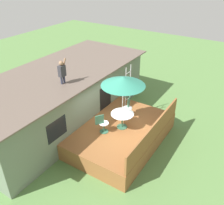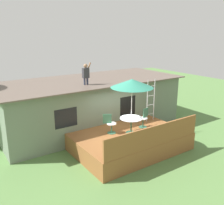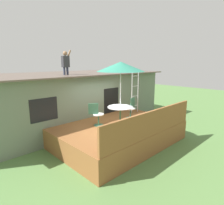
# 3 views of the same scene
# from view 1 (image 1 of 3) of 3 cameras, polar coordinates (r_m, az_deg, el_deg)

# --- Properties ---
(ground_plane) EXTENTS (40.00, 40.00, 0.00)m
(ground_plane) POSITION_cam_1_polar(r_m,az_deg,el_deg) (11.96, 1.92, -8.89)
(ground_plane) COLOR #567F42
(house) EXTENTS (10.50, 4.50, 2.76)m
(house) POSITION_cam_1_polar(r_m,az_deg,el_deg) (13.06, -11.64, 1.41)
(house) COLOR slate
(house) RESTS_ON ground
(deck) EXTENTS (5.06, 3.45, 0.80)m
(deck) POSITION_cam_1_polar(r_m,az_deg,el_deg) (11.71, 1.95, -7.37)
(deck) COLOR brown
(deck) RESTS_ON ground
(deck_railing) EXTENTS (4.96, 0.08, 0.90)m
(deck_railing) POSITION_cam_1_polar(r_m,az_deg,el_deg) (10.63, 9.85, -6.60)
(deck_railing) COLOR brown
(deck_railing) RESTS_ON deck
(patio_table) EXTENTS (1.04, 1.04, 0.74)m
(patio_table) POSITION_cam_1_polar(r_m,az_deg,el_deg) (11.17, 2.40, -3.26)
(patio_table) COLOR #33664C
(patio_table) RESTS_ON deck
(patio_umbrella) EXTENTS (1.90, 1.90, 2.54)m
(patio_umbrella) POSITION_cam_1_polar(r_m,az_deg,el_deg) (10.30, 2.61, 4.94)
(patio_umbrella) COLOR silver
(patio_umbrella) RESTS_ON deck
(step_ladder) EXTENTS (0.52, 0.04, 2.20)m
(step_ladder) POSITION_cam_1_polar(r_m,az_deg,el_deg) (12.72, 3.71, 3.81)
(step_ladder) COLOR silver
(step_ladder) RESTS_ON deck
(person_figure) EXTENTS (0.47, 0.20, 1.11)m
(person_figure) POSITION_cam_1_polar(r_m,az_deg,el_deg) (11.00, -11.51, 7.28)
(person_figure) COLOR #33384C
(person_figure) RESTS_ON house
(patio_chair_left) EXTENTS (0.56, 0.46, 0.92)m
(patio_chair_left) POSITION_cam_1_polar(r_m,az_deg,el_deg) (10.93, -2.25, -4.91)
(patio_chair_left) COLOR #33664C
(patio_chair_left) RESTS_ON deck
(patio_chair_right) EXTENTS (0.61, 0.44, 0.92)m
(patio_chair_right) POSITION_cam_1_polar(r_m,az_deg,el_deg) (12.10, 3.72, -1.14)
(patio_chair_right) COLOR #33664C
(patio_chair_right) RESTS_ON deck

